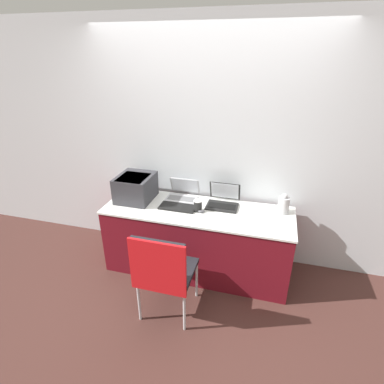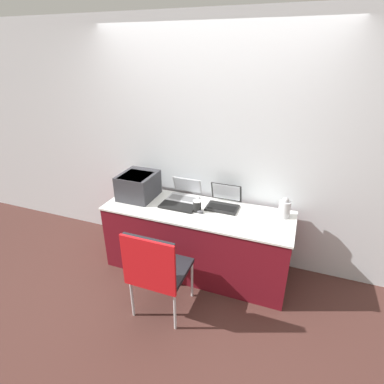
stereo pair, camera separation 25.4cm
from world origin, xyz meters
name	(u,v)px [view 1 (the left image)]	position (x,y,z in m)	size (l,w,h in m)	color
ground_plane	(189,286)	(0.00, 0.00, 0.00)	(14.00, 14.00, 0.00)	#472823
wall_back	(208,147)	(0.00, 0.74, 1.30)	(8.00, 0.05, 2.60)	silver
table	(197,240)	(0.00, 0.32, 0.37)	(1.97, 0.67, 0.74)	maroon
printer	(135,187)	(-0.72, 0.38, 0.89)	(0.37, 0.41, 0.28)	#333338
laptop_left	(183,194)	(-0.23, 0.55, 0.79)	(0.34, 0.28, 0.21)	#B7B7BC
laptop_right	(223,201)	(0.23, 0.50, 0.80)	(0.33, 0.30, 0.23)	black
external_keyboard	(177,207)	(-0.21, 0.30, 0.75)	(0.38, 0.17, 0.02)	black
coffee_cup	(198,206)	(0.01, 0.30, 0.81)	(0.09, 0.09, 0.12)	black
mouse	(201,211)	(0.05, 0.27, 0.76)	(0.07, 0.05, 0.03)	#4C4C51
metal_pitcher	(284,204)	(0.85, 0.49, 0.84)	(0.11, 0.11, 0.22)	silver
chair	(163,269)	(-0.10, -0.45, 0.56)	(0.48, 0.48, 0.91)	black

